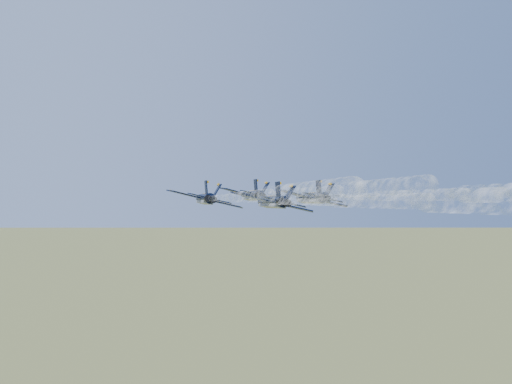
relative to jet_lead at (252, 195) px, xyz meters
name	(u,v)px	position (x,y,z in m)	size (l,w,h in m)	color
jet_lead	(252,195)	(0.00, 0.00, 0.00)	(12.82, 17.47, 4.66)	black
jet_left	(205,199)	(-12.57, -8.35, 0.00)	(12.82, 17.47, 4.66)	black
jet_right	(311,198)	(5.52, -13.22, 0.00)	(12.82, 17.47, 4.66)	black
jet_slot	(272,202)	(-6.28, -21.65, 0.00)	(12.82, 17.47, 4.66)	black
smoke_trail_lead	(327,212)	(-10.06, -44.02, 0.04)	(15.18, 60.05, 2.02)	white
smoke_trail_left	(259,222)	(-22.63, -52.37, 0.04)	(15.18, 60.05, 2.02)	white
smoke_trail_right	(445,219)	(-4.54, -57.24, 0.04)	(15.18, 60.05, 2.02)	white
smoke_trail_slot	(404,233)	(-16.34, -65.67, 0.04)	(15.18, 60.05, 2.02)	white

